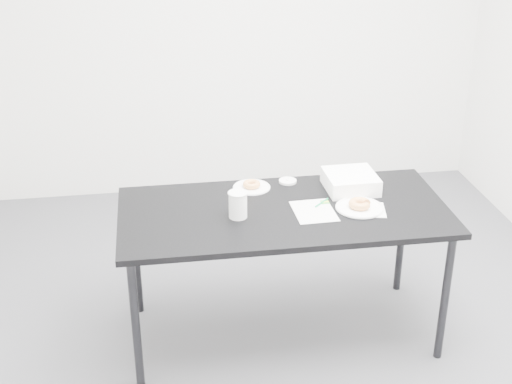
{
  "coord_description": "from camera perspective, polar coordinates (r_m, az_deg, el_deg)",
  "views": [
    {
      "loc": [
        -0.57,
        -3.25,
        2.45
      ],
      "look_at": [
        -0.06,
        0.02,
        0.88
      ],
      "focal_mm": 50.0,
      "sensor_mm": 36.0,
      "label": 1
    }
  ],
  "objects": [
    {
      "name": "donut_far",
      "position": [
        3.93,
        -0.35,
        0.63
      ],
      "size": [
        0.1,
        0.1,
        0.03
      ],
      "primitive_type": "torus",
      "rotation": [
        0.0,
        0.0,
        -0.02
      ],
      "color": "#C2783D",
      "rests_on": "plate_far"
    },
    {
      "name": "plate_near",
      "position": [
        3.74,
        8.28,
        -1.25
      ],
      "size": [
        0.25,
        0.25,
        0.01
      ],
      "primitive_type": "cylinder",
      "color": "white",
      "rests_on": "napkin"
    },
    {
      "name": "scorecard",
      "position": [
        3.69,
        4.65,
        -1.53
      ],
      "size": [
        0.21,
        0.27,
        0.0
      ],
      "primitive_type": "cube",
      "rotation": [
        0.0,
        0.0,
        0.03
      ],
      "color": "silver",
      "rests_on": "table"
    },
    {
      "name": "plate_far",
      "position": [
        3.94,
        -0.35,
        0.38
      ],
      "size": [
        0.21,
        0.21,
        0.01
      ],
      "primitive_type": "cylinder",
      "color": "white",
      "rests_on": "table"
    },
    {
      "name": "wall_back",
      "position": [
        5.39,
        -2.69,
        13.65
      ],
      "size": [
        4.0,
        0.02,
        2.7
      ],
      "primitive_type": "cube",
      "color": "white",
      "rests_on": "floor"
    },
    {
      "name": "table",
      "position": [
        3.73,
        2.24,
        -2.21
      ],
      "size": [
        1.71,
        0.81,
        0.78
      ],
      "rotation": [
        0.0,
        0.0,
        -0.0
      ],
      "color": "black",
      "rests_on": "floor"
    },
    {
      "name": "pen",
      "position": [
        3.77,
        5.27,
        -0.85
      ],
      "size": [
        0.09,
        0.09,
        0.01
      ],
      "primitive_type": "cylinder",
      "rotation": [
        0.0,
        1.57,
        0.78
      ],
      "color": "#0C8E4D",
      "rests_on": "scorecard"
    },
    {
      "name": "coffee_cup",
      "position": [
        3.59,
        -1.46,
        -1.02
      ],
      "size": [
        0.09,
        0.09,
        0.14
      ],
      "primitive_type": "cylinder",
      "color": "white",
      "rests_on": "table"
    },
    {
      "name": "donut_near",
      "position": [
        3.73,
        8.31,
        -0.94
      ],
      "size": [
        0.15,
        0.15,
        0.04
      ],
      "primitive_type": "torus",
      "rotation": [
        0.0,
        0.0,
        -0.34
      ],
      "color": "#C2783D",
      "rests_on": "plate_near"
    },
    {
      "name": "floor",
      "position": [
        4.11,
        0.91,
        -11.17
      ],
      "size": [
        4.0,
        4.0,
        0.0
      ],
      "primitive_type": "plane",
      "color": "#4B4B50",
      "rests_on": "ground"
    },
    {
      "name": "logo_patch",
      "position": [
        3.79,
        5.53,
        -0.8
      ],
      "size": [
        0.04,
        0.04,
        0.0
      ],
      "primitive_type": "cube",
      "rotation": [
        0.0,
        0.0,
        0.03
      ],
      "color": "green",
      "rests_on": "scorecard"
    },
    {
      "name": "napkin",
      "position": [
        3.74,
        8.95,
        -1.41
      ],
      "size": [
        0.2,
        0.2,
        0.0
      ],
      "primitive_type": "cube",
      "rotation": [
        0.0,
        0.0,
        -0.2
      ],
      "color": "silver",
      "rests_on": "table"
    },
    {
      "name": "bakery_box",
      "position": [
        3.94,
        7.57,
        0.85
      ],
      "size": [
        0.28,
        0.28,
        0.09
      ],
      "primitive_type": "cube",
      "rotation": [
        0.0,
        0.0,
        0.02
      ],
      "color": "white",
      "rests_on": "table"
    },
    {
      "name": "cup_lid",
      "position": [
        4.01,
        2.55,
        0.88
      ],
      "size": [
        0.1,
        0.1,
        0.01
      ],
      "primitive_type": "cylinder",
      "color": "white",
      "rests_on": "table"
    }
  ]
}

